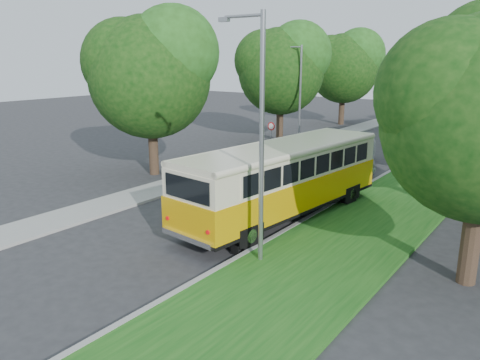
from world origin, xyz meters
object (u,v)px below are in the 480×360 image
Objects in this scene: car_grey at (432,134)px; car_silver at (345,169)px; car_white at (359,152)px; car_blue at (419,141)px; lamppost_far at (299,93)px; vintage_bus at (283,181)px; lamppost_near at (259,133)px.

car_silver is at bearing -112.32° from car_grey.
car_white is 0.89× the size of car_blue.
car_silver is at bearing -45.34° from lamppost_far.
car_grey is at bearing 66.56° from car_white.
lamppost_far reaches higher than car_white.
lamppost_far is at bearing 123.20° from vintage_bus.
vintage_bus is (7.28, -14.21, -2.50)m from lamppost_far.
lamppost_far is 1.44× the size of car_blue.
vintage_bus is at bearing -62.87° from lamppost_far.
lamppost_far is 1.84× the size of car_silver.
car_silver is 0.84× the size of car_grey.
car_silver is at bearing 99.17° from vintage_bus.
vintage_bus is 2.34× the size of car_white.
car_blue is (1.84, 6.65, -0.01)m from car_white.
vintage_bus is at bearing -98.34° from car_white.
car_grey is at bearing 101.31° from car_silver.
car_blue is (-1.21, 22.70, -3.61)m from lamppost_near.
lamppost_far is 0.69× the size of vintage_bus.
vintage_bus is 2.08× the size of car_blue.
vintage_bus is 7.31m from car_silver.
car_blue reaches higher than car_silver.
lamppost_far reaches higher than car_silver.
vintage_bus is 22.97m from car_grey.
car_silver is 0.78× the size of car_blue.
lamppost_far reaches higher than car_grey.
lamppost_far is at bearing -150.73° from car_grey.
car_silver reaches higher than car_grey.
lamppost_near is 27.53m from car_grey.
lamppost_near is at bearing -94.50° from car_white.
lamppost_far is 1.56× the size of car_grey.
car_grey is (7.46, 8.74, -3.44)m from lamppost_far.
car_grey is (0.18, 22.95, -0.94)m from vintage_bus.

